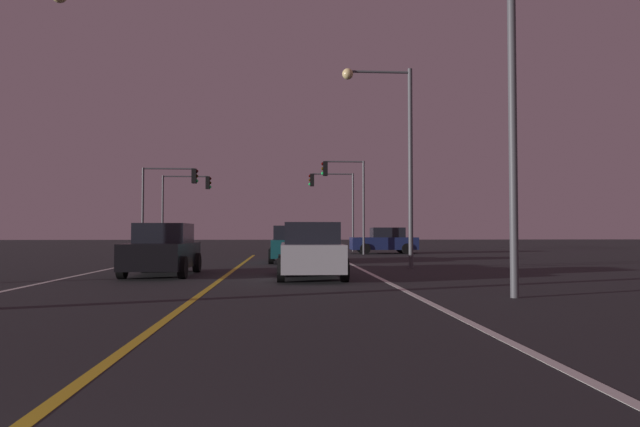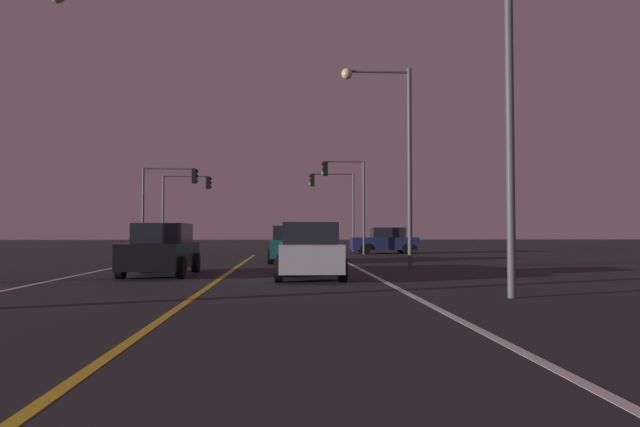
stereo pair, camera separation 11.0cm
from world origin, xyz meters
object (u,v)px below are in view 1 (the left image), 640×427
Objects in this scene: car_oncoming at (163,250)px; traffic_light_far_right at (332,193)px; car_lead_same_lane at (311,251)px; traffic_light_far_left at (186,195)px; street_lamp_right_far at (394,139)px; traffic_light_near_right at (344,186)px; car_crossing_side at (385,241)px; traffic_light_near_left at (170,190)px; car_ahead_far at (291,245)px; street_lamp_right_near at (484,81)px.

traffic_light_far_right reaches higher than car_oncoming.
car_oncoming is (-4.78, 1.52, 0.00)m from car_lead_same_lane.
street_lamp_right_far reaches higher than traffic_light_far_left.
traffic_light_near_right reaches higher than car_lead_same_lane.
car_crossing_side is at bearing -98.72° from street_lamp_right_far.
car_lead_same_lane is at bearing -65.81° from traffic_light_near_left.
traffic_light_far_left is (-7.35, 14.04, 3.24)m from car_ahead_far.
car_crossing_side is at bearing 128.33° from traffic_light_far_right.
traffic_light_far_right is at bearing -86.82° from traffic_light_near_right.
car_crossing_side is 0.73× the size of traffic_light_near_right.
traffic_light_near_right is 1.08× the size of traffic_light_far_left.
car_oncoming is at bearing 64.40° from traffic_light_near_right.
traffic_light_far_right is at bearing -88.10° from street_lamp_right_near.
street_lamp_right_near is (0.63, -22.82, 0.38)m from traffic_light_near_right.
car_ahead_far is 0.73× the size of traffic_light_near_right.
street_lamp_right_near is (-2.18, -24.37, 3.88)m from car_crossing_side.
car_ahead_far is at bearing 3.25° from car_lead_same_lane.
car_crossing_side is (5.72, 19.11, 0.00)m from car_lead_same_lane.
car_oncoming is at bearing 150.36° from car_ahead_far.
car_ahead_far is 7.32m from street_lamp_right_far.
car_crossing_side is 4.75m from traffic_light_near_right.
car_ahead_far is 16.17m from traffic_light_far_left.
car_ahead_far is (-0.51, 9.02, 0.00)m from car_lead_same_lane.
car_crossing_side is at bearing -95.11° from street_lamp_right_near.
traffic_light_far_left is (-10.46, 0.00, -0.15)m from traffic_light_far_right.
traffic_light_far_right is at bearing -51.67° from car_crossing_side.
car_crossing_side is 24.78m from street_lamp_right_near.
car_oncoming is 11.41m from street_lamp_right_near.
car_ahead_far is 0.80× the size of traffic_light_near_left.
street_lamp_right_near reaches higher than traffic_light_far_left.
car_crossing_side and car_oncoming have the same top height.
traffic_light_near_right is (2.90, 17.56, 3.50)m from car_lead_same_lane.
car_oncoming is 0.79× the size of traffic_light_far_left.
traffic_light_far_right is at bearing -87.22° from street_lamp_right_far.
traffic_light_near_left is at bearing 27.68° from traffic_light_far_right.
street_lamp_right_near is (8.32, -6.78, 3.88)m from car_oncoming.
traffic_light_far_left is 0.69× the size of street_lamp_right_far.
street_lamp_right_near is at bearing 84.89° from car_crossing_side.
car_oncoming is at bearing -79.04° from traffic_light_near_left.
car_lead_same_lane is at bearing -176.75° from car_ahead_far.
street_lamp_right_far is at bearing -58.39° from traffic_light_far_left.
traffic_light_far_right is 10.46m from traffic_light_far_left.
traffic_light_near_left reaches higher than car_crossing_side.
car_ahead_far is at bearing 77.51° from traffic_light_far_right.
traffic_light_far_right is at bearing 0.00° from traffic_light_far_left.
car_ahead_far is at bearing 58.31° from car_crossing_side.
street_lamp_right_near is at bearing 50.83° from car_oncoming.
car_crossing_side is at bearing -31.69° from car_ahead_far.
traffic_light_near_left is at bearing -63.41° from street_lamp_right_near.
traffic_light_near_left is at bearing 6.51° from car_crossing_side.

